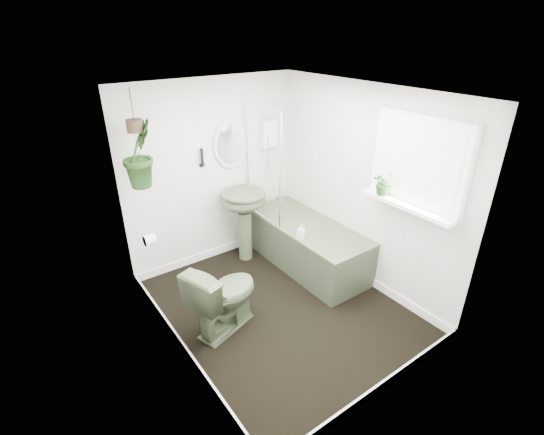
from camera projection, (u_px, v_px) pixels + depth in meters
floor at (280, 308)px, 4.37m from camera, size 2.30×2.80×0.02m
ceiling at (282, 91)px, 3.34m from camera, size 2.30×2.80×0.02m
wall_back at (213, 174)px, 4.88m from camera, size 2.30×0.02×2.30m
wall_front at (398, 283)px, 2.83m from camera, size 2.30×0.02×2.30m
wall_left at (169, 250)px, 3.25m from camera, size 0.02×2.80×2.30m
wall_right at (363, 188)px, 4.46m from camera, size 0.02×2.80×2.30m
skirting at (280, 303)px, 4.35m from camera, size 2.30×2.80×0.10m
bathtub at (307, 245)px, 5.02m from camera, size 0.72×1.72×0.58m
bath_screen at (263, 165)px, 4.76m from camera, size 0.04×0.72×1.40m
shower_box at (269, 133)px, 5.07m from camera, size 0.20×0.10×0.35m
oval_mirror at (231, 144)px, 4.83m from camera, size 0.46×0.03×0.62m
wall_sconce at (202, 157)px, 4.66m from camera, size 0.04×0.04×0.22m
toilet_roll_holder at (150, 240)px, 3.90m from camera, size 0.11×0.11×0.11m
window_recess at (419, 163)px, 3.70m from camera, size 0.08×1.00×0.90m
window_sill at (407, 205)px, 3.85m from camera, size 0.18×1.00×0.04m
window_blinds at (416, 164)px, 3.67m from camera, size 0.01×0.86×0.76m
toilet at (224, 295)px, 3.92m from camera, size 0.86×0.65×0.78m
pedestal_sink at (245, 226)px, 5.09m from camera, size 0.62×0.55×0.95m
sill_plant at (384, 183)px, 3.99m from camera, size 0.23×0.20×0.25m
hanging_plant at (139, 154)px, 3.88m from camera, size 0.47×0.47×0.67m
soap_bottle at (301, 231)px, 4.54m from camera, size 0.11×0.11×0.18m
hanging_pot at (135, 126)px, 3.76m from camera, size 0.16×0.16×0.12m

